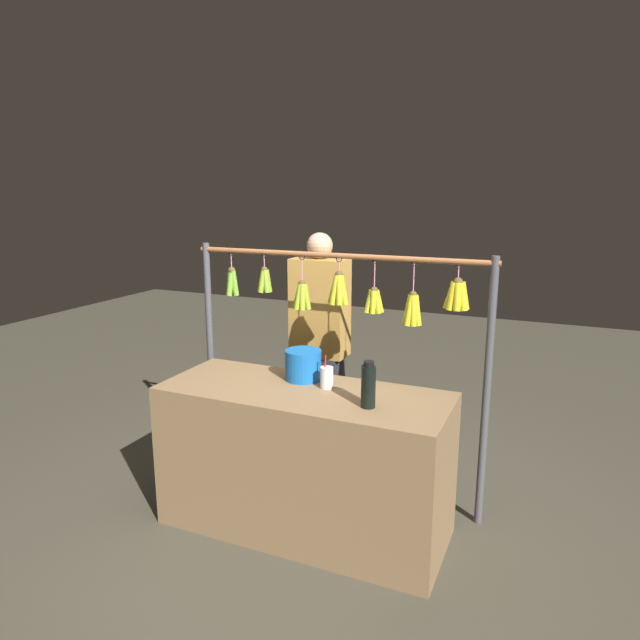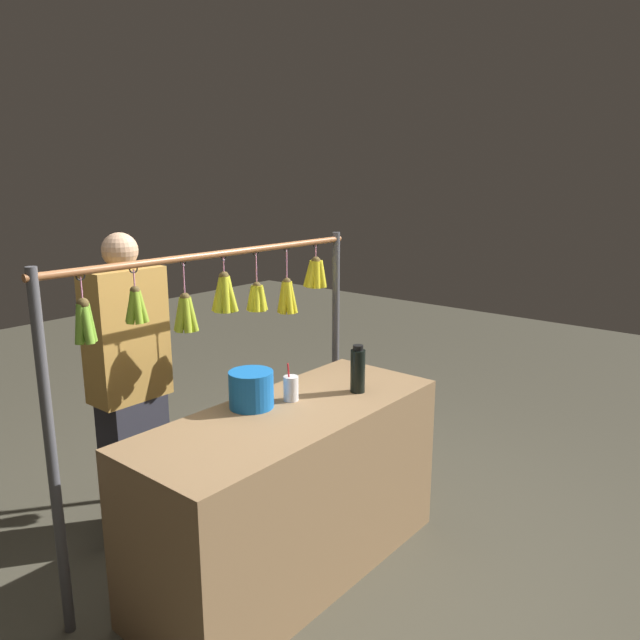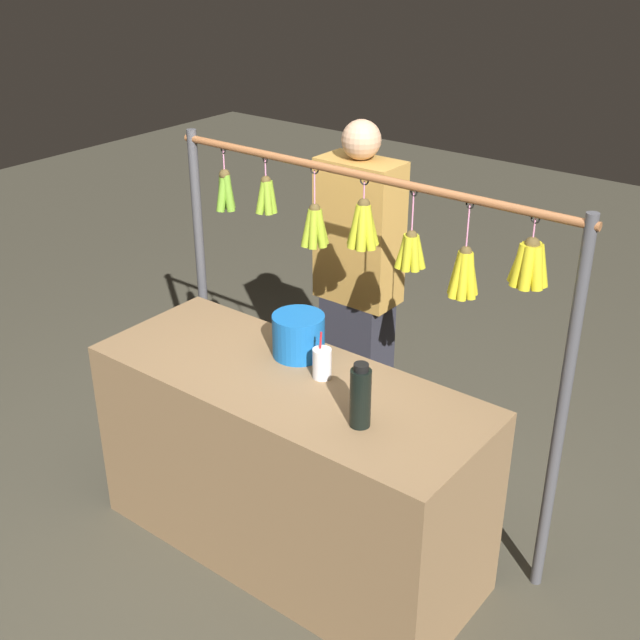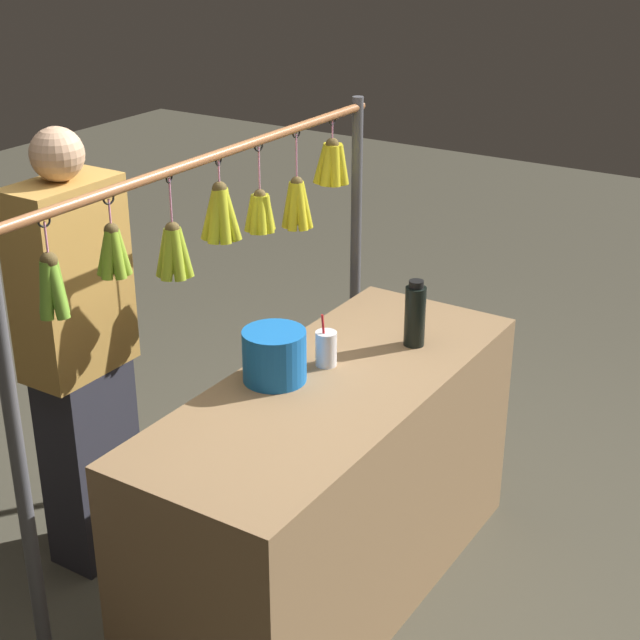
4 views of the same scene
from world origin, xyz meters
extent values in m
plane|color=#474335|center=(0.00, 0.00, 0.00)|extent=(12.00, 12.00, 0.00)
cube|color=olive|center=(0.00, 0.00, 0.41)|extent=(1.59, 0.62, 0.82)
cylinder|color=#4C4C51|center=(-0.90, -0.44, 0.77)|extent=(0.04, 0.04, 1.55)
cylinder|color=#4C4C51|center=(0.90, -0.44, 0.77)|extent=(0.04, 0.04, 1.55)
cylinder|color=#9E6038|center=(0.00, -0.44, 1.51)|extent=(1.87, 0.03, 0.03)
torus|color=black|center=(-0.72, -0.44, 1.49)|extent=(0.04, 0.01, 0.04)
cylinder|color=pink|center=(-0.72, -0.44, 1.44)|extent=(0.01, 0.01, 0.09)
sphere|color=brown|center=(-0.72, -0.44, 1.40)|extent=(0.05, 0.05, 0.05)
cylinder|color=gold|center=(-0.68, -0.44, 1.32)|extent=(0.08, 0.04, 0.16)
cylinder|color=gold|center=(-0.69, -0.42, 1.32)|extent=(0.06, 0.06, 0.16)
cylinder|color=gold|center=(-0.72, -0.41, 1.32)|extent=(0.05, 0.06, 0.16)
cylinder|color=gold|center=(-0.75, -0.43, 1.32)|extent=(0.06, 0.05, 0.16)
cylinder|color=gold|center=(-0.75, -0.46, 1.32)|extent=(0.07, 0.05, 0.16)
cylinder|color=gold|center=(-0.72, -0.48, 1.32)|extent=(0.05, 0.07, 0.16)
cylinder|color=gold|center=(-0.69, -0.47, 1.32)|extent=(0.06, 0.07, 0.16)
torus|color=black|center=(-0.47, -0.44, 1.49)|extent=(0.04, 0.01, 0.04)
cylinder|color=pink|center=(-0.47, -0.44, 1.40)|extent=(0.01, 0.01, 0.18)
sphere|color=brown|center=(-0.47, -0.44, 1.31)|extent=(0.05, 0.05, 0.05)
cylinder|color=gold|center=(-0.45, -0.44, 1.22)|extent=(0.07, 0.04, 0.18)
cylinder|color=gold|center=(-0.46, -0.42, 1.22)|extent=(0.05, 0.07, 0.18)
cylinder|color=gold|center=(-0.48, -0.42, 1.22)|extent=(0.05, 0.07, 0.18)
cylinder|color=gold|center=(-0.50, -0.44, 1.22)|extent=(0.06, 0.04, 0.18)
cylinder|color=gold|center=(-0.49, -0.47, 1.22)|extent=(0.06, 0.06, 0.18)
cylinder|color=gold|center=(-0.46, -0.47, 1.22)|extent=(0.05, 0.06, 0.18)
torus|color=black|center=(-0.24, -0.44, 1.49)|extent=(0.04, 0.02, 0.04)
cylinder|color=pink|center=(-0.24, -0.44, 1.40)|extent=(0.01, 0.01, 0.17)
sphere|color=brown|center=(-0.24, -0.44, 1.32)|extent=(0.04, 0.04, 0.04)
cylinder|color=gold|center=(-0.21, -0.44, 1.25)|extent=(0.06, 0.03, 0.14)
cylinder|color=gold|center=(-0.22, -0.43, 1.25)|extent=(0.06, 0.06, 0.14)
cylinder|color=gold|center=(-0.25, -0.42, 1.25)|extent=(0.03, 0.05, 0.14)
cylinder|color=gold|center=(-0.27, -0.43, 1.25)|extent=(0.05, 0.04, 0.14)
cylinder|color=gold|center=(-0.27, -0.46, 1.25)|extent=(0.06, 0.05, 0.14)
cylinder|color=gold|center=(-0.25, -0.47, 1.25)|extent=(0.04, 0.06, 0.14)
cylinder|color=gold|center=(-0.23, -0.47, 1.25)|extent=(0.05, 0.05, 0.14)
torus|color=black|center=(-0.02, -0.44, 1.49)|extent=(0.04, 0.01, 0.04)
cylinder|color=pink|center=(-0.02, -0.44, 1.44)|extent=(0.01, 0.01, 0.09)
sphere|color=brown|center=(-0.02, -0.44, 1.39)|extent=(0.05, 0.05, 0.05)
cylinder|color=gold|center=(0.01, -0.44, 1.31)|extent=(0.08, 0.04, 0.18)
cylinder|color=gold|center=(-0.01, -0.42, 1.31)|extent=(0.06, 0.07, 0.18)
cylinder|color=gold|center=(-0.04, -0.42, 1.31)|extent=(0.06, 0.08, 0.18)
cylinder|color=gold|center=(-0.05, -0.44, 1.31)|extent=(0.07, 0.04, 0.18)
cylinder|color=gold|center=(-0.04, -0.47, 1.31)|extent=(0.06, 0.08, 0.18)
cylinder|color=gold|center=(-0.01, -0.47, 1.31)|extent=(0.06, 0.08, 0.18)
torus|color=black|center=(0.22, -0.44, 1.49)|extent=(0.04, 0.01, 0.04)
cylinder|color=pink|center=(0.22, -0.44, 1.41)|extent=(0.01, 0.01, 0.16)
sphere|color=brown|center=(0.22, -0.44, 1.33)|extent=(0.05, 0.05, 0.05)
cylinder|color=#98B027|center=(0.24, -0.44, 1.25)|extent=(0.07, 0.04, 0.16)
cylinder|color=#98B027|center=(0.23, -0.42, 1.25)|extent=(0.05, 0.07, 0.16)
cylinder|color=#98B027|center=(0.20, -0.42, 1.25)|extent=(0.05, 0.06, 0.16)
cylinder|color=#98B027|center=(0.19, -0.45, 1.25)|extent=(0.06, 0.04, 0.16)
cylinder|color=#98B027|center=(0.20, -0.47, 1.25)|extent=(0.05, 0.07, 0.16)
cylinder|color=#98B027|center=(0.23, -0.47, 1.25)|extent=(0.05, 0.06, 0.16)
torus|color=black|center=(0.48, -0.44, 1.49)|extent=(0.04, 0.02, 0.04)
cylinder|color=pink|center=(0.48, -0.44, 1.44)|extent=(0.01, 0.01, 0.09)
sphere|color=brown|center=(0.48, -0.44, 1.40)|extent=(0.04, 0.04, 0.04)
cylinder|color=#82A92A|center=(0.50, -0.44, 1.33)|extent=(0.06, 0.03, 0.14)
cylinder|color=#82A92A|center=(0.48, -0.43, 1.33)|extent=(0.04, 0.06, 0.15)
cylinder|color=#82A92A|center=(0.46, -0.43, 1.33)|extent=(0.06, 0.05, 0.15)
cylinder|color=#82A92A|center=(0.46, -0.45, 1.33)|extent=(0.05, 0.04, 0.14)
cylinder|color=#82A92A|center=(0.48, -0.46, 1.33)|extent=(0.05, 0.06, 0.15)
torus|color=black|center=(0.71, -0.44, 1.49)|extent=(0.04, 0.02, 0.04)
cylinder|color=pink|center=(0.71, -0.44, 1.43)|extent=(0.01, 0.01, 0.11)
sphere|color=brown|center=(0.71, -0.44, 1.38)|extent=(0.05, 0.05, 0.05)
cylinder|color=#6BA12C|center=(0.73, -0.45, 1.30)|extent=(0.06, 0.04, 0.16)
cylinder|color=#6BA12C|center=(0.72, -0.43, 1.30)|extent=(0.04, 0.07, 0.17)
cylinder|color=#6BA12C|center=(0.70, -0.44, 1.30)|extent=(0.06, 0.04, 0.16)
cylinder|color=#6BA12C|center=(0.72, -0.46, 1.30)|extent=(0.04, 0.07, 0.17)
cylinder|color=black|center=(-0.40, 0.09, 0.93)|extent=(0.07, 0.07, 0.21)
cylinder|color=black|center=(-0.40, 0.09, 1.05)|extent=(0.05, 0.05, 0.02)
cylinder|color=blue|center=(0.08, -0.17, 0.91)|extent=(0.21, 0.21, 0.17)
cylinder|color=silver|center=(-0.10, -0.08, 0.88)|extent=(0.07, 0.07, 0.12)
cylinder|color=red|center=(-0.09, -0.08, 0.92)|extent=(0.01, 0.03, 0.18)
cube|color=#2D2D38|center=(0.28, -0.85, 0.38)|extent=(0.31, 0.21, 0.76)
cube|color=#BF8C3F|center=(0.28, -0.85, 1.10)|extent=(0.38, 0.21, 0.67)
sphere|color=tan|center=(0.28, -0.85, 1.52)|extent=(0.17, 0.17, 0.17)
camera|label=1|loc=(-1.26, 2.66, 1.89)|focal=32.23mm
camera|label=2|loc=(1.93, 1.77, 1.87)|focal=34.25mm
camera|label=3|loc=(-1.73, 2.02, 2.40)|focal=45.85mm
camera|label=4|loc=(2.38, 1.47, 2.28)|focal=54.83mm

